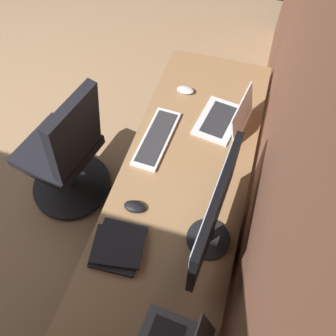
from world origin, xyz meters
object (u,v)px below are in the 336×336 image
laptop_leftmost (228,118)px  keyboard_main (157,138)px  drawer_pedestal (175,247)px  mouse_main (134,207)px  monitor_primary (214,214)px  mouse_spare (185,90)px  office_chair (67,155)px  book_stack_near (118,246)px

laptop_leftmost → keyboard_main: (0.22, -0.35, -0.04)m
drawer_pedestal → mouse_main: bearing=-86.0°
monitor_primary → keyboard_main: size_ratio=1.32×
mouse_spare → office_chair: (0.47, -0.63, -0.29)m
drawer_pedestal → book_stack_near: bearing=-43.0°
monitor_primary → drawer_pedestal: bearing=-112.7°
monitor_primary → mouse_main: monitor_primary is taller
mouse_spare → mouse_main: bearing=-2.3°
mouse_spare → office_chair: office_chair is taller
mouse_main → book_stack_near: 0.21m
monitor_primary → book_stack_near: monitor_primary is taller
book_stack_near → office_chair: bearing=-133.6°
drawer_pedestal → mouse_main: size_ratio=6.68×
keyboard_main → office_chair: 0.64m
keyboard_main → book_stack_near: 0.65m
keyboard_main → book_stack_near: size_ratio=1.72×
drawer_pedestal → laptop_leftmost: size_ratio=1.99×
book_stack_near → office_chair: size_ratio=0.26×
book_stack_near → office_chair: (-0.57, -0.60, -0.29)m
laptop_leftmost → mouse_main: 0.73m
laptop_leftmost → book_stack_near: size_ratio=1.41×
book_stack_near → office_chair: office_chair is taller
mouse_main → monitor_primary: bearing=81.6°
drawer_pedestal → mouse_main: (0.01, -0.21, 0.40)m
mouse_main → office_chair: office_chair is taller
drawer_pedestal → mouse_spare: (-0.82, -0.17, 0.40)m
monitor_primary → mouse_main: 0.45m
mouse_main → office_chair: (-0.36, -0.60, -0.29)m
keyboard_main → mouse_main: (0.44, 0.02, 0.01)m
drawer_pedestal → keyboard_main: size_ratio=1.62×
laptop_leftmost → mouse_main: bearing=-26.2°
book_stack_near → drawer_pedestal: bearing=137.0°
monitor_primary → book_stack_near: bearing=-67.6°
drawer_pedestal → monitor_primary: size_ratio=1.23×
laptop_leftmost → office_chair: bearing=-72.3°
monitor_primary → laptop_leftmost: (-0.71, -0.05, -0.21)m
mouse_main → book_stack_near: bearing=-0.6°
laptop_leftmost → mouse_spare: bearing=-121.8°
drawer_pedestal → monitor_primary: (0.07, 0.17, 0.64)m
laptop_leftmost → office_chair: 1.02m
monitor_primary → mouse_spare: size_ratio=5.44×
laptop_leftmost → office_chair: size_ratio=0.36×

